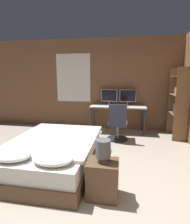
# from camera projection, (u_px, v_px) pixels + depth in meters

# --- Properties ---
(ground_plane) EXTENTS (20.00, 20.00, 0.00)m
(ground_plane) POSITION_uv_depth(u_px,v_px,m) (68.00, 222.00, 1.93)
(ground_plane) COLOR #9E9384
(wall_back) EXTENTS (12.00, 0.08, 2.70)m
(wall_back) POSITION_uv_depth(u_px,v_px,m) (106.00, 84.00, 5.29)
(wall_back) COLOR brown
(wall_back) RESTS_ON ground_plane
(bed) EXTENTS (1.43, 1.96, 0.59)m
(bed) POSITION_uv_depth(u_px,v_px,m) (54.00, 153.00, 3.09)
(bed) COLOR brown
(bed) RESTS_ON ground_plane
(nightstand) EXTENTS (0.40, 0.35, 0.50)m
(nightstand) POSITION_uv_depth(u_px,v_px,m) (103.00, 179.00, 2.31)
(nightstand) COLOR brown
(nightstand) RESTS_ON ground_plane
(bedside_lamp) EXTENTS (0.19, 0.19, 0.30)m
(bedside_lamp) POSITION_uv_depth(u_px,v_px,m) (103.00, 149.00, 2.23)
(bedside_lamp) COLOR gray
(bedside_lamp) RESTS_ON nightstand
(desk) EXTENTS (1.58, 0.55, 0.76)m
(desk) POSITION_uv_depth(u_px,v_px,m) (118.00, 109.00, 5.03)
(desk) COLOR beige
(desk) RESTS_ON ground_plane
(monitor_left) EXTENTS (0.47, 0.16, 0.46)m
(monitor_left) POSITION_uv_depth(u_px,v_px,m) (109.00, 96.00, 5.17)
(monitor_left) COLOR #B7B7BC
(monitor_left) RESTS_ON desk
(monitor_right) EXTENTS (0.47, 0.16, 0.46)m
(monitor_right) POSITION_uv_depth(u_px,v_px,m) (128.00, 96.00, 5.08)
(monitor_right) COLOR #B7B7BC
(monitor_right) RESTS_ON desk
(keyboard) EXTENTS (0.36, 0.13, 0.02)m
(keyboard) POSITION_uv_depth(u_px,v_px,m) (118.00, 107.00, 4.84)
(keyboard) COLOR #B7B7BC
(keyboard) RESTS_ON desk
(computer_mouse) EXTENTS (0.07, 0.05, 0.04)m
(computer_mouse) POSITION_uv_depth(u_px,v_px,m) (127.00, 107.00, 4.79)
(computer_mouse) COLOR #B7B7BC
(computer_mouse) RESTS_ON desk
(office_chair) EXTENTS (0.52, 0.52, 0.94)m
(office_chair) POSITION_uv_depth(u_px,v_px,m) (118.00, 126.00, 4.37)
(office_chair) COLOR black
(office_chair) RESTS_ON ground_plane
(bookshelf) EXTENTS (0.33, 0.71, 1.82)m
(bookshelf) POSITION_uv_depth(u_px,v_px,m) (179.00, 101.00, 4.44)
(bookshelf) COLOR brown
(bookshelf) RESTS_ON ground_plane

